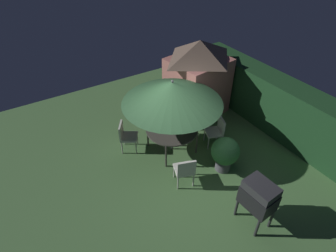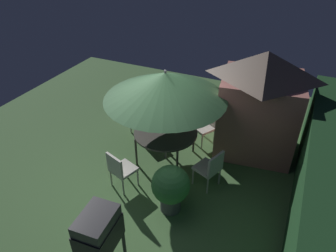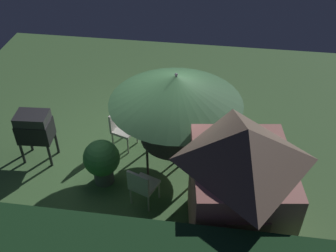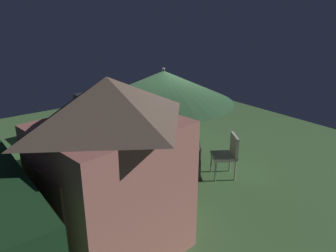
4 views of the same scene
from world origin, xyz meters
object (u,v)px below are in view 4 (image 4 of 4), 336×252
bbq_grill (88,108)px  chair_near_shed (228,153)px  garden_shed (112,169)px  chair_toward_hedge (97,163)px  chair_far_side (147,132)px  potted_plant_by_shed (99,140)px  chair_toward_house (170,186)px  patio_umbrella (164,86)px  patio_table (164,146)px

bbq_grill → chair_near_shed: bbq_grill is taller
garden_shed → chair_toward_hedge: garden_shed is taller
chair_toward_hedge → garden_shed: bearing=162.3°
chair_near_shed → chair_far_side: same height
bbq_grill → chair_far_side: bearing=-157.6°
bbq_grill → chair_toward_hedge: (-2.48, 0.99, -0.33)m
potted_plant_by_shed → chair_toward_hedge: bearing=151.6°
chair_toward_hedge → chair_toward_house: size_ratio=1.00×
chair_near_shed → potted_plant_by_shed: size_ratio=0.89×
chair_far_side → potted_plant_by_shed: bearing=84.9°
chair_toward_hedge → chair_toward_house: (-1.52, -0.59, 0.00)m
chair_far_side → patio_umbrella: bearing=161.1°
patio_table → potted_plant_by_shed: potted_plant_by_shed is taller
chair_near_shed → bbq_grill: bearing=20.2°
bbq_grill → chair_far_side: 1.84m
patio_table → chair_toward_hedge: size_ratio=1.61×
patio_table → chair_toward_house: bearing=148.2°
bbq_grill → potted_plant_by_shed: bbq_grill is taller
patio_table → chair_near_shed: 1.32m
chair_toward_house → potted_plant_by_shed: size_ratio=0.89×
patio_table → chair_far_side: bearing=-18.9°
patio_umbrella → chair_toward_house: 1.86m
potted_plant_by_shed → chair_toward_house: bearing=-177.6°
patio_table → chair_far_side: 1.37m
patio_umbrella → patio_table: bearing=90.0°
patio_table → chair_toward_hedge: chair_toward_hedge is taller
chair_near_shed → chair_toward_hedge: (1.17, 2.34, 0.00)m
patio_table → patio_umbrella: patio_umbrella is taller
patio_umbrella → chair_toward_house: patio_umbrella is taller
chair_far_side → chair_toward_hedge: size_ratio=1.00×
patio_table → chair_far_side: size_ratio=1.61×
garden_shed → patio_umbrella: 2.28m
chair_near_shed → potted_plant_by_shed: (2.09, 1.84, 0.07)m
garden_shed → chair_far_side: 3.47m
chair_toward_hedge → patio_umbrella: bearing=-111.0°
chair_toward_house → garden_shed: bearing=100.8°
chair_far_side → bbq_grill: bearing=22.4°
garden_shed → chair_toward_house: 1.40m
patio_umbrella → potted_plant_by_shed: patio_umbrella is taller
chair_toward_house → potted_plant_by_shed: (2.43, 0.10, 0.07)m
bbq_grill → potted_plant_by_shed: (-1.57, 0.50, -0.26)m
chair_far_side → chair_toward_house: size_ratio=1.00×
patio_table → bbq_grill: 2.97m
patio_umbrella → garden_shed: bearing=125.1°
chair_toward_hedge → potted_plant_by_shed: 1.04m
bbq_grill → chair_toward_house: size_ratio=1.33×
chair_near_shed → chair_toward_hedge: size_ratio=1.00×
patio_umbrella → potted_plant_by_shed: 2.07m
garden_shed → chair_toward_house: garden_shed is taller
patio_table → patio_umbrella: (0.00, -0.00, 1.20)m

